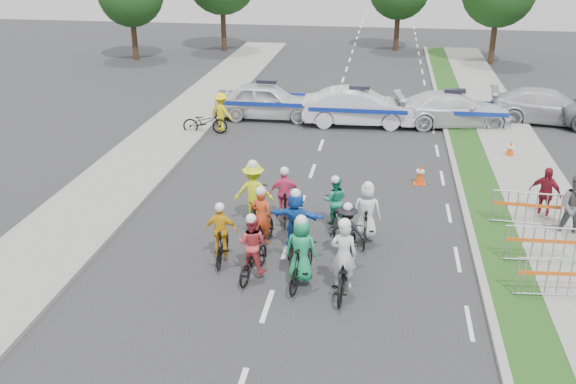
# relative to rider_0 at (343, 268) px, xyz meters

# --- Properties ---
(ground) EXTENTS (90.00, 90.00, 0.00)m
(ground) POSITION_rel_rider_0_xyz_m (-1.69, -0.88, -0.66)
(ground) COLOR #28282B
(ground) RESTS_ON ground
(curb_right) EXTENTS (0.20, 60.00, 0.12)m
(curb_right) POSITION_rel_rider_0_xyz_m (3.41, 4.12, -0.60)
(curb_right) COLOR gray
(curb_right) RESTS_ON ground
(grass_strip) EXTENTS (1.20, 60.00, 0.11)m
(grass_strip) POSITION_rel_rider_0_xyz_m (4.11, 4.12, -0.61)
(grass_strip) COLOR #204616
(grass_strip) RESTS_ON ground
(sidewalk_right) EXTENTS (2.40, 60.00, 0.13)m
(sidewalk_right) POSITION_rel_rider_0_xyz_m (5.91, 4.12, -0.60)
(sidewalk_right) COLOR gray
(sidewalk_right) RESTS_ON ground
(sidewalk_left) EXTENTS (3.00, 60.00, 0.13)m
(sidewalk_left) POSITION_rel_rider_0_xyz_m (-8.19, 4.12, -0.60)
(sidewalk_left) COLOR gray
(sidewalk_left) RESTS_ON ground
(rider_0) EXTENTS (0.76, 2.00, 2.01)m
(rider_0) POSITION_rel_rider_0_xyz_m (0.00, 0.00, 0.00)
(rider_0) COLOR black
(rider_0) RESTS_ON ground
(rider_1) EXTENTS (0.89, 1.89, 1.93)m
(rider_1) POSITION_rel_rider_0_xyz_m (-1.04, 0.21, 0.08)
(rider_1) COLOR black
(rider_1) RESTS_ON ground
(rider_2) EXTENTS (0.90, 1.81, 1.77)m
(rider_2) POSITION_rel_rider_0_xyz_m (-2.30, 0.44, -0.00)
(rider_2) COLOR black
(rider_2) RESTS_ON ground
(rider_3) EXTENTS (0.88, 1.66, 1.72)m
(rider_3) POSITION_rel_rider_0_xyz_m (-3.25, 1.08, 0.00)
(rider_3) COLOR black
(rider_3) RESTS_ON ground
(rider_4) EXTENTS (1.04, 1.77, 1.72)m
(rider_4) POSITION_rel_rider_0_xyz_m (-0.02, 1.58, 0.01)
(rider_4) COLOR black
(rider_4) RESTS_ON ground
(rider_5) EXTENTS (1.52, 1.82, 1.86)m
(rider_5) POSITION_rel_rider_0_xyz_m (-1.42, 1.95, 0.12)
(rider_5) COLOR black
(rider_5) RESTS_ON ground
(rider_6) EXTENTS (0.86, 1.90, 1.87)m
(rider_6) POSITION_rel_rider_0_xyz_m (-2.36, 1.97, -0.04)
(rider_6) COLOR black
(rider_6) RESTS_ON ground
(rider_7) EXTENTS (0.79, 1.77, 1.85)m
(rider_7) POSITION_rel_rider_0_xyz_m (0.44, 2.81, 0.06)
(rider_7) COLOR black
(rider_7) RESTS_ON ground
(rider_8) EXTENTS (0.75, 1.70, 1.69)m
(rider_8) POSITION_rel_rider_0_xyz_m (-0.51, 3.53, -0.03)
(rider_8) COLOR black
(rider_8) RESTS_ON ground
(rider_9) EXTENTS (0.94, 1.74, 1.77)m
(rider_9) POSITION_rel_rider_0_xyz_m (-2.01, 3.77, 0.02)
(rider_9) COLOR black
(rider_9) RESTS_ON ground
(rider_10) EXTENTS (1.20, 2.08, 2.05)m
(rider_10) POSITION_rel_rider_0_xyz_m (-2.87, 3.44, 0.13)
(rider_10) COLOR black
(rider_10) RESTS_ON ground
(police_car_0) EXTENTS (4.81, 2.03, 1.62)m
(police_car_0) POSITION_rel_rider_0_xyz_m (-4.57, 14.69, 0.15)
(police_car_0) COLOR silver
(police_car_0) RESTS_ON ground
(police_car_1) EXTENTS (5.00, 1.99, 1.62)m
(police_car_1) POSITION_rel_rider_0_xyz_m (-0.37, 14.21, 0.15)
(police_car_1) COLOR silver
(police_car_1) RESTS_ON ground
(police_car_2) EXTENTS (5.40, 2.90, 1.49)m
(police_car_2) POSITION_rel_rider_0_xyz_m (3.76, 14.75, 0.08)
(police_car_2) COLOR silver
(police_car_2) RESTS_ON ground
(civilian_sedan) EXTENTS (5.31, 2.67, 1.48)m
(civilian_sedan) POSITION_rel_rider_0_xyz_m (8.00, 15.90, 0.08)
(civilian_sedan) COLOR silver
(civilian_sedan) RESTS_ON ground
(spectator_1) EXTENTS (1.05, 0.88, 1.93)m
(spectator_1) POSITION_rel_rider_0_xyz_m (6.19, 3.84, 0.30)
(spectator_1) COLOR #555459
(spectator_1) RESTS_ON ground
(spectator_2) EXTENTS (1.03, 0.86, 1.65)m
(spectator_2) POSITION_rel_rider_0_xyz_m (5.64, 5.15, 0.16)
(spectator_2) COLOR maroon
(spectator_2) RESTS_ON ground
(marshal_hiviz) EXTENTS (1.23, 1.03, 1.65)m
(marshal_hiviz) POSITION_rel_rider_0_xyz_m (-6.15, 12.51, 0.16)
(marshal_hiviz) COLOR #FEEA0D
(marshal_hiviz) RESTS_ON ground
(barrier_0) EXTENTS (2.03, 0.67, 1.12)m
(barrier_0) POSITION_rel_rider_0_xyz_m (5.01, 0.42, -0.10)
(barrier_0) COLOR #A5A8AD
(barrier_0) RESTS_ON ground
(barrier_1) EXTENTS (2.02, 0.56, 1.12)m
(barrier_1) POSITION_rel_rider_0_xyz_m (5.01, 2.12, -0.10)
(barrier_1) COLOR #A5A8AD
(barrier_1) RESTS_ON ground
(barrier_2) EXTENTS (2.02, 0.61, 1.12)m
(barrier_2) POSITION_rel_rider_0_xyz_m (5.01, 4.43, -0.10)
(barrier_2) COLOR #A5A8AD
(barrier_2) RESTS_ON ground
(cone_0) EXTENTS (0.40, 0.40, 0.70)m
(cone_0) POSITION_rel_rider_0_xyz_m (2.09, 7.47, -0.32)
(cone_0) COLOR #F24C0C
(cone_0) RESTS_ON ground
(cone_1) EXTENTS (0.40, 0.40, 0.70)m
(cone_1) POSITION_rel_rider_0_xyz_m (5.58, 10.66, -0.32)
(cone_1) COLOR #F24C0C
(cone_1) RESTS_ON ground
(parked_bike) EXTENTS (1.96, 0.86, 1.00)m
(parked_bike) POSITION_rel_rider_0_xyz_m (-6.74, 11.96, -0.16)
(parked_bike) COLOR black
(parked_bike) RESTS_ON ground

